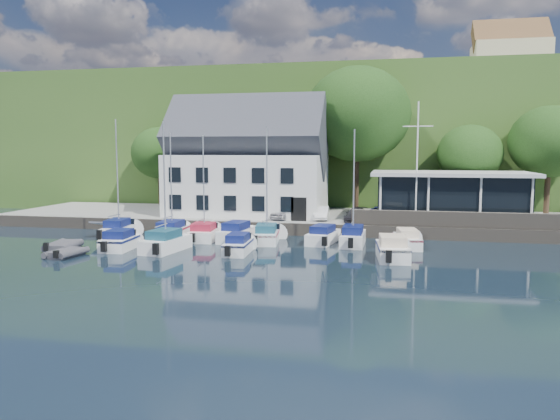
# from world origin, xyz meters

# --- Properties ---
(ground) EXTENTS (180.00, 180.00, 0.00)m
(ground) POSITION_xyz_m (0.00, 0.00, 0.00)
(ground) COLOR black
(ground) RESTS_ON ground
(quay) EXTENTS (60.00, 13.00, 1.00)m
(quay) POSITION_xyz_m (0.00, 17.50, 0.50)
(quay) COLOR gray
(quay) RESTS_ON ground
(quay_face) EXTENTS (60.00, 0.30, 1.00)m
(quay_face) POSITION_xyz_m (0.00, 11.00, 0.50)
(quay_face) COLOR #5D544A
(quay_face) RESTS_ON ground
(hillside) EXTENTS (160.00, 75.00, 16.00)m
(hillside) POSITION_xyz_m (0.00, 62.00, 8.00)
(hillside) COLOR #355620
(hillside) RESTS_ON ground
(field_patch) EXTENTS (50.00, 30.00, 0.30)m
(field_patch) POSITION_xyz_m (8.00, 70.00, 16.15)
(field_patch) COLOR olive
(field_patch) RESTS_ON hillside
(farmhouse) EXTENTS (10.40, 7.00, 8.20)m
(farmhouse) POSITION_xyz_m (22.00, 52.00, 20.10)
(farmhouse) COLOR beige
(farmhouse) RESTS_ON hillside
(harbor_building) EXTENTS (14.40, 8.20, 8.70)m
(harbor_building) POSITION_xyz_m (-7.00, 16.50, 5.35)
(harbor_building) COLOR silver
(harbor_building) RESTS_ON quay
(club_pavilion) EXTENTS (13.20, 7.20, 4.10)m
(club_pavilion) POSITION_xyz_m (11.00, 16.00, 3.05)
(club_pavilion) COLOR black
(club_pavilion) RESTS_ON quay
(seawall) EXTENTS (18.00, 0.50, 1.20)m
(seawall) POSITION_xyz_m (12.00, 11.40, 1.60)
(seawall) COLOR #5D544A
(seawall) RESTS_ON quay
(gangway) EXTENTS (1.20, 6.00, 1.40)m
(gangway) POSITION_xyz_m (-16.50, 9.00, 0.00)
(gangway) COLOR silver
(gangway) RESTS_ON ground
(car_silver) EXTENTS (2.10, 3.63, 1.16)m
(car_silver) POSITION_xyz_m (-3.01, 13.61, 1.58)
(car_silver) COLOR #B6B6BB
(car_silver) RESTS_ON quay
(car_white) EXTENTS (1.46, 3.52, 1.13)m
(car_white) POSITION_xyz_m (0.22, 13.94, 1.57)
(car_white) COLOR silver
(car_white) RESTS_ON quay
(car_dgrey) EXTENTS (1.94, 3.89, 1.08)m
(car_dgrey) POSITION_xyz_m (3.23, 13.27, 1.54)
(car_dgrey) COLOR #323137
(car_dgrey) RESTS_ON quay
(car_blue) EXTENTS (1.68, 3.91, 1.32)m
(car_blue) POSITION_xyz_m (5.23, 13.77, 1.66)
(car_blue) COLOR navy
(car_blue) RESTS_ON quay
(flagpole) EXTENTS (2.34, 0.20, 9.77)m
(flagpole) POSITION_xyz_m (8.04, 12.63, 5.88)
(flagpole) COLOR silver
(flagpole) RESTS_ON quay
(tree_0) EXTENTS (6.15, 6.15, 8.40)m
(tree_0) POSITION_xyz_m (-18.47, 22.73, 5.20)
(tree_0) COLOR black
(tree_0) RESTS_ON quay
(tree_1) EXTENTS (7.09, 7.09, 9.69)m
(tree_1) POSITION_xyz_m (-13.13, 21.83, 5.85)
(tree_1) COLOR black
(tree_1) RESTS_ON quay
(tree_2) EXTENTS (8.28, 8.28, 11.31)m
(tree_2) POSITION_xyz_m (-3.56, 21.44, 6.66)
(tree_2) COLOR black
(tree_2) RESTS_ON quay
(tree_3) EXTENTS (10.26, 10.26, 14.02)m
(tree_3) POSITION_xyz_m (2.66, 21.69, 8.01)
(tree_3) COLOR black
(tree_3) RESTS_ON quay
(tree_4) EXTENTS (6.11, 6.11, 8.35)m
(tree_4) POSITION_xyz_m (13.29, 22.37, 5.17)
(tree_4) COLOR black
(tree_4) RESTS_ON quay
(tree_5) EXTENTS (7.33, 7.33, 10.01)m
(tree_5) POSITION_xyz_m (20.20, 22.10, 6.01)
(tree_5) COLOR black
(tree_5) RESTS_ON quay
(boat_r1_0) EXTENTS (2.70, 6.53, 9.13)m
(boat_r1_0) POSITION_xyz_m (-15.17, 7.26, 4.57)
(boat_r1_0) COLOR white
(boat_r1_0) RESTS_ON ground
(boat_r1_1) EXTENTS (2.27, 6.64, 8.97)m
(boat_r1_1) POSITION_xyz_m (-10.70, 7.40, 4.48)
(boat_r1_1) COLOR white
(boat_r1_1) RESTS_ON ground
(boat_r1_2) EXTENTS (2.57, 5.39, 8.44)m
(boat_r1_2) POSITION_xyz_m (-7.98, 7.22, 4.22)
(boat_r1_2) COLOR white
(boat_r1_2) RESTS_ON ground
(boat_r1_3) EXTENTS (2.47, 6.54, 1.50)m
(boat_r1_3) POSITION_xyz_m (-5.48, 7.65, 0.75)
(boat_r1_3) COLOR white
(boat_r1_3) RESTS_ON ground
(boat_r1_4) EXTENTS (2.70, 6.33, 8.55)m
(boat_r1_4) POSITION_xyz_m (-3.04, 7.33, 4.27)
(boat_r1_4) COLOR white
(boat_r1_4) RESTS_ON ground
(boat_r1_5) EXTENTS (2.76, 6.17, 1.39)m
(boat_r1_5) POSITION_xyz_m (1.16, 7.89, 0.69)
(boat_r1_5) COLOR white
(boat_r1_5) RESTS_ON ground
(boat_r1_6) EXTENTS (1.82, 6.21, 8.88)m
(boat_r1_6) POSITION_xyz_m (3.41, 7.53, 4.44)
(boat_r1_6) COLOR white
(boat_r1_6) RESTS_ON ground
(boat_r1_7) EXTENTS (2.44, 5.67, 1.35)m
(boat_r1_7) POSITION_xyz_m (7.30, 7.33, 0.68)
(boat_r1_7) COLOR white
(boat_r1_7) RESTS_ON ground
(boat_r2_0) EXTENTS (2.30, 5.37, 1.42)m
(boat_r2_0) POSITION_xyz_m (-12.46, 2.40, 0.71)
(boat_r2_0) COLOR white
(boat_r2_0) RESTS_ON ground
(boat_r2_1) EXTENTS (2.82, 6.32, 9.35)m
(boat_r2_1) POSITION_xyz_m (-9.05, 2.39, 4.67)
(boat_r2_1) COLOR white
(boat_r2_1) RESTS_ON ground
(boat_r2_2) EXTENTS (1.97, 5.62, 1.37)m
(boat_r2_2) POSITION_xyz_m (-3.92, 2.73, 0.69)
(boat_r2_2) COLOR white
(boat_r2_2) RESTS_ON ground
(boat_r2_4) EXTENTS (2.61, 5.95, 1.57)m
(boat_r2_4) POSITION_xyz_m (6.28, 2.74, 0.78)
(boat_r2_4) COLOR white
(boat_r2_4) RESTS_ON ground
(dinghy_0) EXTENTS (2.54, 3.59, 0.77)m
(dinghy_0) POSITION_xyz_m (-16.22, 1.28, 0.38)
(dinghy_0) COLOR #3D3C42
(dinghy_0) RESTS_ON ground
(dinghy_1) EXTENTS (1.99, 2.97, 0.65)m
(dinghy_1) POSITION_xyz_m (-14.63, -0.80, 0.33)
(dinghy_1) COLOR #3D3C42
(dinghy_1) RESTS_ON ground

